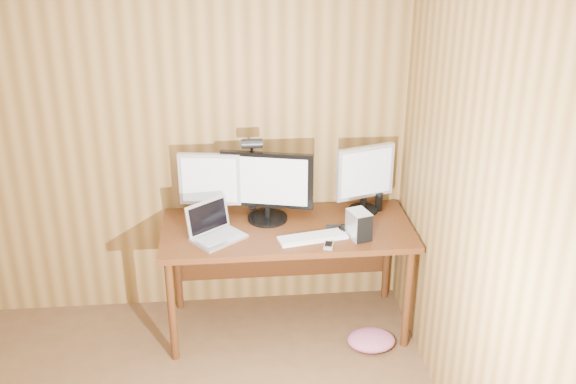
{
  "coord_description": "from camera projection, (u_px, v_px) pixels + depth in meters",
  "views": [
    {
      "loc": [
        0.58,
        -2.19,
        2.71
      ],
      "look_at": [
        0.93,
        1.58,
        1.02
      ],
      "focal_mm": 42.0,
      "sensor_mm": 36.0,
      "label": 1
    }
  ],
  "objects": [
    {
      "name": "keyboard",
      "position": [
        313.0,
        237.0,
        4.15
      ],
      "size": [
        0.44,
        0.21,
        0.02
      ],
      "rotation": [
        0.0,
        0.0,
        0.2
      ],
      "color": "white",
      "rests_on": "desk"
    },
    {
      "name": "laptop",
      "position": [
        214.0,
        229.0,
        4.16
      ],
      "size": [
        0.39,
        0.37,
        0.22
      ],
      "rotation": [
        0.0,
        0.0,
        0.66
      ],
      "color": "silver",
      "rests_on": "desk"
    },
    {
      "name": "monitor_center",
      "position": [
        267.0,
        185.0,
        4.31
      ],
      "size": [
        0.59,
        0.26,
        0.47
      ],
      "rotation": [
        0.0,
        0.0,
        -0.24
      ],
      "color": "black",
      "rests_on": "desk"
    },
    {
      "name": "phone",
      "position": [
        329.0,
        245.0,
        4.07
      ],
      "size": [
        0.08,
        0.12,
        0.02
      ],
      "rotation": [
        0.0,
        0.0,
        -0.25
      ],
      "color": "silver",
      "rests_on": "desk"
    },
    {
      "name": "mouse",
      "position": [
        343.0,
        228.0,
        4.25
      ],
      "size": [
        0.08,
        0.11,
        0.04
      ],
      "primitive_type": "ellipsoid",
      "rotation": [
        0.0,
        0.0,
        0.19
      ],
      "color": "black",
      "rests_on": "mousepad"
    },
    {
      "name": "hard_drive",
      "position": [
        359.0,
        225.0,
        4.14
      ],
      "size": [
        0.15,
        0.18,
        0.18
      ],
      "rotation": [
        0.0,
        0.0,
        0.3
      ],
      "color": "silver",
      "rests_on": "desk"
    },
    {
      "name": "desk",
      "position": [
        286.0,
        239.0,
        4.42
      ],
      "size": [
        1.6,
        0.7,
        0.75
      ],
      "color": "#4E2610",
      "rests_on": "floor"
    },
    {
      "name": "desk_lamp",
      "position": [
        252.0,
        163.0,
        4.35
      ],
      "size": [
        0.13,
        0.19,
        0.58
      ],
      "rotation": [
        0.0,
        0.0,
        -0.02
      ],
      "color": "black",
      "rests_on": "desk"
    },
    {
      "name": "room_shell",
      "position": [
        81.0,
        316.0,
        2.54
      ],
      "size": [
        4.0,
        4.0,
        4.0
      ],
      "color": "brown",
      "rests_on": "ground"
    },
    {
      "name": "speaker",
      "position": [
        379.0,
        202.0,
        4.51
      ],
      "size": [
        0.05,
        0.05,
        0.12
      ],
      "primitive_type": "cylinder",
      "color": "black",
      "rests_on": "desk"
    },
    {
      "name": "mousepad",
      "position": [
        343.0,
        231.0,
        4.26
      ],
      "size": [
        0.21,
        0.18,
        0.0
      ],
      "primitive_type": "cube",
      "rotation": [
        0.0,
        0.0,
        -0.06
      ],
      "color": "black",
      "rests_on": "desk"
    },
    {
      "name": "monitor_left",
      "position": [
        210.0,
        184.0,
        4.33
      ],
      "size": [
        0.4,
        0.19,
        0.45
      ],
      "rotation": [
        0.0,
        0.0,
        -0.14
      ],
      "color": "black",
      "rests_on": "desk"
    },
    {
      "name": "monitor_right",
      "position": [
        365.0,
        177.0,
        4.42
      ],
      "size": [
        0.4,
        0.19,
        0.46
      ],
      "rotation": [
        0.0,
        0.0,
        0.31
      ],
      "color": "black",
      "rests_on": "desk"
    },
    {
      "name": "fabric_pile",
      "position": [
        371.0,
        340.0,
        4.37
      ],
      "size": [
        0.37,
        0.33,
        0.1
      ],
      "primitive_type": null,
      "rotation": [
        0.0,
        0.0,
        0.3
      ],
      "color": "#BA5A79",
      "rests_on": "floor"
    }
  ]
}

